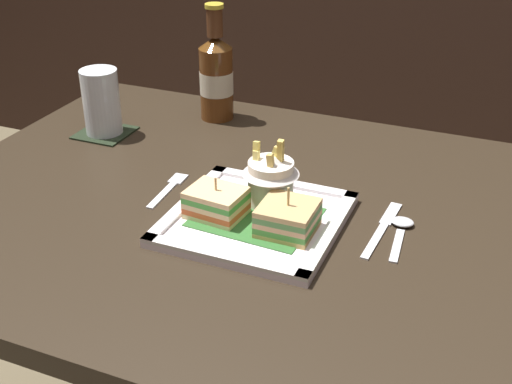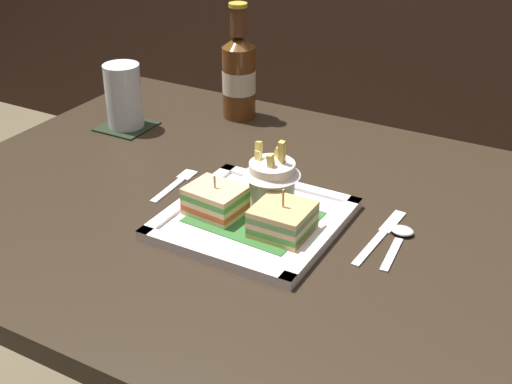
{
  "view_description": "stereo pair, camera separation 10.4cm",
  "coord_description": "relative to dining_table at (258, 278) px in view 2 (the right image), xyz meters",
  "views": [
    {
      "loc": [
        0.36,
        -0.86,
        1.27
      ],
      "look_at": [
        0.01,
        -0.02,
        0.77
      ],
      "focal_mm": 47.05,
      "sensor_mm": 36.0,
      "label": 1
    },
    {
      "loc": [
        0.45,
        -0.82,
        1.27
      ],
      "look_at": [
        0.01,
        -0.02,
        0.77
      ],
      "focal_mm": 47.05,
      "sensor_mm": 36.0,
      "label": 2
    }
  ],
  "objects": [
    {
      "name": "beer_bottle",
      "position": [
        -0.22,
        0.31,
        0.23
      ],
      "size": [
        0.07,
        0.07,
        0.24
      ],
      "color": "#5F3213",
      "rests_on": "dining_table"
    },
    {
      "name": "drink_coaster",
      "position": [
        -0.39,
        0.15,
        0.14
      ],
      "size": [
        0.1,
        0.1,
        0.0
      ],
      "primitive_type": "cube",
      "color": "black",
      "rests_on": "dining_table"
    },
    {
      "name": "knife",
      "position": [
        0.2,
        0.01,
        0.14
      ],
      "size": [
        0.02,
        0.17,
        0.0
      ],
      "color": "silver",
      "rests_on": "dining_table"
    },
    {
      "name": "spoon",
      "position": [
        0.23,
        0.02,
        0.15
      ],
      "size": [
        0.03,
        0.12,
        0.01
      ],
      "color": "silver",
      "rests_on": "dining_table"
    },
    {
      "name": "water_glass",
      "position": [
        -0.39,
        0.15,
        0.2
      ],
      "size": [
        0.07,
        0.07,
        0.13
      ],
      "color": "silver",
      "rests_on": "dining_table"
    },
    {
      "name": "sandwich_half_left",
      "position": [
        -0.04,
        -0.07,
        0.17
      ],
      "size": [
        0.09,
        0.08,
        0.07
      ],
      "color": "#D3BF83",
      "rests_on": "square_plate"
    },
    {
      "name": "fries_cup",
      "position": [
        0.02,
        0.0,
        0.2
      ],
      "size": [
        0.09,
        0.09,
        0.11
      ],
      "color": "white",
      "rests_on": "square_plate"
    },
    {
      "name": "dining_table",
      "position": [
        0.0,
        0.0,
        0.0
      ],
      "size": [
        1.11,
        0.82,
        0.73
      ],
      "color": "black",
      "rests_on": "ground_plane"
    },
    {
      "name": "square_plate",
      "position": [
        0.02,
        -0.05,
        0.15
      ],
      "size": [
        0.26,
        0.26,
        0.02
      ],
      "color": "white",
      "rests_on": "dining_table"
    },
    {
      "name": "fork",
      "position": [
        -0.16,
        -0.0,
        0.14
      ],
      "size": [
        0.03,
        0.13,
        0.0
      ],
      "color": "silver",
      "rests_on": "dining_table"
    },
    {
      "name": "sandwich_half_right",
      "position": [
        0.08,
        -0.07,
        0.17
      ],
      "size": [
        0.08,
        0.08,
        0.07
      ],
      "color": "tan",
      "rests_on": "square_plate"
    }
  ]
}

